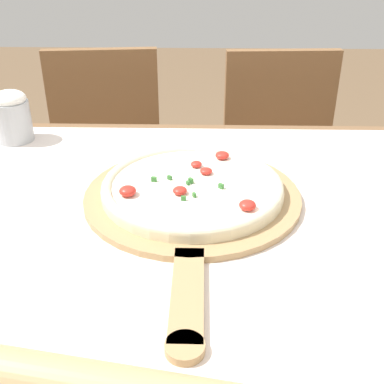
# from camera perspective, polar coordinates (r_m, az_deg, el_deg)

# --- Properties ---
(dining_table) EXTENTS (1.18, 0.97, 0.78)m
(dining_table) POSITION_cam_1_polar(r_m,az_deg,el_deg) (0.90, -0.63, -10.35)
(dining_table) COLOR brown
(dining_table) RESTS_ON ground_plane
(towel_cloth) EXTENTS (1.10, 0.89, 0.00)m
(towel_cloth) POSITION_cam_1_polar(r_m,az_deg,el_deg) (0.83, -0.68, -3.92)
(towel_cloth) COLOR silver
(towel_cloth) RESTS_ON dining_table
(pizza_peel) EXTENTS (0.40, 0.60, 0.01)m
(pizza_peel) POSITION_cam_1_polar(r_m,az_deg,el_deg) (0.88, 0.02, -1.02)
(pizza_peel) COLOR tan
(pizza_peel) RESTS_ON towel_cloth
(pizza) EXTENTS (0.34, 0.34, 0.04)m
(pizza) POSITION_cam_1_polar(r_m,az_deg,el_deg) (0.89, 0.05, 0.65)
(pizza) COLOR beige
(pizza) RESTS_ON pizza_peel
(chair_left) EXTENTS (0.44, 0.44, 0.88)m
(chair_left) POSITION_cam_1_polar(r_m,az_deg,el_deg) (1.71, -10.09, 3.42)
(chair_left) COLOR brown
(chair_left) RESTS_ON ground_plane
(chair_right) EXTENTS (0.42, 0.42, 0.88)m
(chair_right) POSITION_cam_1_polar(r_m,az_deg,el_deg) (1.70, 10.36, 3.20)
(chair_right) COLOR brown
(chair_right) RESTS_ON ground_plane
(flour_cup) EXTENTS (0.08, 0.08, 0.12)m
(flour_cup) POSITION_cam_1_polar(r_m,az_deg,el_deg) (1.21, -20.55, 8.47)
(flour_cup) COLOR #B2B7BC
(flour_cup) RESTS_ON towel_cloth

